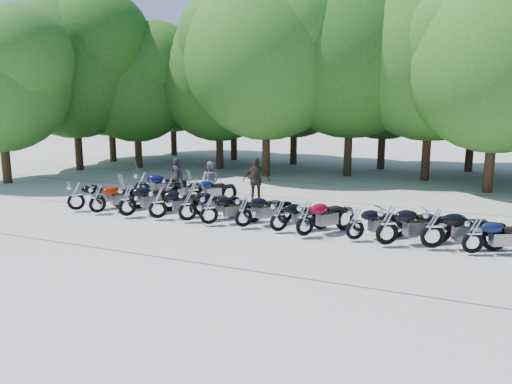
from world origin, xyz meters
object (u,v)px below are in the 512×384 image
at_px(motorcycle_1, 97,198).
at_px(motorcycle_8, 305,217).
at_px(motorcycle_12, 473,234).
at_px(motorcycle_15, 193,190).
at_px(motorcycle_3, 158,202).
at_px(motorcycle_7, 279,215).
at_px(motorcycle_14, 169,188).
at_px(motorcycle_10, 387,224).
at_px(motorcycle_6, 243,210).
at_px(motorcycle_4, 187,204).
at_px(motorcycle_0, 76,195).
at_px(rider_1, 210,180).
at_px(motorcycle_5, 209,208).
at_px(motorcycle_9, 355,222).
at_px(rider_2, 256,180).
at_px(motorcycle_11, 433,227).
at_px(motorcycle_13, 142,184).
at_px(motorcycle_2, 127,199).
at_px(rider_0, 177,176).

relative_size(motorcycle_1, motorcycle_8, 0.98).
distance_m(motorcycle_12, motorcycle_15, 10.67).
height_order(motorcycle_3, motorcycle_8, motorcycle_8).
height_order(motorcycle_1, motorcycle_3, motorcycle_3).
xyz_separation_m(motorcycle_7, motorcycle_14, (-5.87, 2.67, 0.00)).
bearing_deg(motorcycle_10, motorcycle_8, 54.15).
bearing_deg(motorcycle_6, motorcycle_12, -143.02).
height_order(motorcycle_12, motorcycle_15, motorcycle_15).
relative_size(motorcycle_3, motorcycle_4, 0.99).
relative_size(motorcycle_0, rider_1, 1.38).
bearing_deg(motorcycle_5, motorcycle_15, -2.42).
relative_size(motorcycle_9, rider_2, 1.13).
relative_size(motorcycle_4, motorcycle_10, 0.94).
bearing_deg(motorcycle_11, motorcycle_13, 55.08).
xyz_separation_m(motorcycle_2, motorcycle_4, (2.36, 0.27, -0.03)).
distance_m(motorcycle_1, rider_2, 6.26).
bearing_deg(motorcycle_3, motorcycle_15, -42.93).
distance_m(motorcycle_9, motorcycle_11, 2.23).
bearing_deg(motorcycle_14, motorcycle_0, 106.11).
bearing_deg(motorcycle_7, motorcycle_10, -134.75).
relative_size(motorcycle_5, motorcycle_15, 1.01).
bearing_deg(rider_2, rider_0, -22.91).
relative_size(motorcycle_10, motorcycle_15, 1.12).
distance_m(motorcycle_1, motorcycle_14, 3.18).
bearing_deg(motorcycle_0, motorcycle_3, -137.40).
xyz_separation_m(motorcycle_14, rider_1, (1.30, 1.17, 0.23)).
xyz_separation_m(motorcycle_3, motorcycle_4, (1.16, 0.11, 0.01)).
xyz_separation_m(motorcycle_8, motorcycle_15, (-5.56, 2.72, -0.04)).
bearing_deg(motorcycle_8, motorcycle_9, -137.84).
bearing_deg(rider_1, motorcycle_0, 50.93).
xyz_separation_m(motorcycle_1, motorcycle_13, (-0.06, 2.85, 0.05)).
relative_size(motorcycle_5, motorcycle_13, 0.90).
relative_size(motorcycle_8, motorcycle_11, 0.95).
height_order(motorcycle_12, rider_0, rider_0).
xyz_separation_m(motorcycle_4, motorcycle_12, (9.15, -0.06, -0.04)).
distance_m(motorcycle_12, rider_1, 11.03).
xyz_separation_m(motorcycle_5, motorcycle_15, (-2.12, 2.60, -0.00)).
bearing_deg(motorcycle_1, motorcycle_6, -147.66).
relative_size(motorcycle_7, motorcycle_9, 0.98).
relative_size(motorcycle_13, rider_2, 1.29).
relative_size(motorcycle_2, motorcycle_11, 0.99).
relative_size(motorcycle_3, motorcycle_9, 1.07).
distance_m(motorcycle_2, motorcycle_4, 2.37).
bearing_deg(motorcycle_12, motorcycle_4, 63.10).
xyz_separation_m(motorcycle_13, rider_1, (2.62, 1.25, 0.13)).
height_order(motorcycle_0, motorcycle_6, motorcycle_0).
relative_size(motorcycle_1, motorcycle_6, 1.01).
relative_size(motorcycle_1, motorcycle_3, 0.99).
relative_size(motorcycle_0, motorcycle_4, 0.98).
relative_size(motorcycle_3, rider_2, 1.21).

